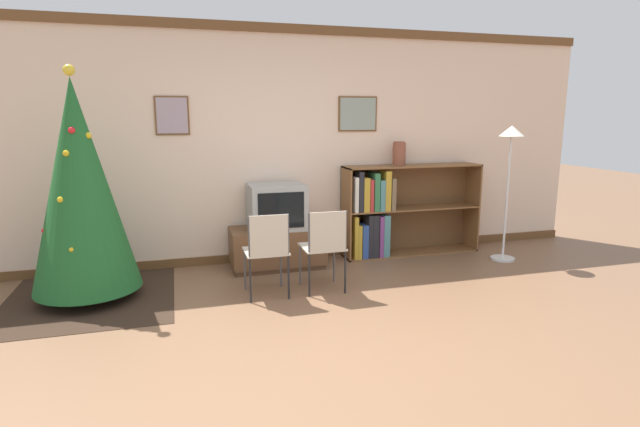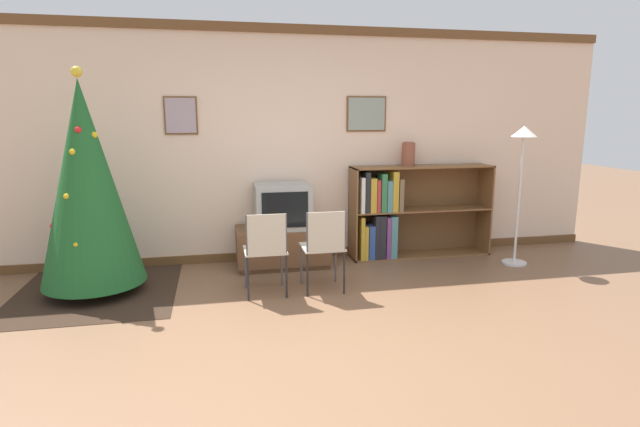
{
  "view_description": "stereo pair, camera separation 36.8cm",
  "coord_description": "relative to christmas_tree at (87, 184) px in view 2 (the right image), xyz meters",
  "views": [
    {
      "loc": [
        -1.07,
        -3.16,
        1.71
      ],
      "look_at": [
        0.25,
        1.4,
        0.77
      ],
      "focal_mm": 28.0,
      "sensor_mm": 36.0,
      "label": 1
    },
    {
      "loc": [
        -0.71,
        -3.25,
        1.71
      ],
      "look_at": [
        0.25,
        1.4,
        0.77
      ],
      "focal_mm": 28.0,
      "sensor_mm": 36.0,
      "label": 2
    }
  ],
  "objects": [
    {
      "name": "ground_plane",
      "position": [
        1.91,
        -1.74,
        -1.07
      ],
      "size": [
        24.0,
        24.0,
        0.0
      ],
      "primitive_type": "plane",
      "color": "brown"
    },
    {
      "name": "wall_back",
      "position": [
        1.91,
        0.85,
        0.29
      ],
      "size": [
        8.12,
        0.11,
        2.7
      ],
      "color": "beige",
      "rests_on": "ground_plane"
    },
    {
      "name": "area_rug",
      "position": [
        0.0,
        0.0,
        -1.06
      ],
      "size": [
        1.52,
        1.64,
        0.01
      ],
      "color": "#332319",
      "rests_on": "ground_plane"
    },
    {
      "name": "christmas_tree",
      "position": [
        0.0,
        0.0,
        0.0
      ],
      "size": [
        0.95,
        0.95,
        2.13
      ],
      "color": "maroon",
      "rests_on": "area_rug"
    },
    {
      "name": "tv_console",
      "position": [
        1.9,
        0.5,
        -0.84
      ],
      "size": [
        1.04,
        0.55,
        0.45
      ],
      "color": "#4C311E",
      "rests_on": "ground_plane"
    },
    {
      "name": "television",
      "position": [
        1.9,
        0.5,
        -0.37
      ],
      "size": [
        0.61,
        0.51,
        0.5
      ],
      "color": "#9E9E99",
      "rests_on": "tv_console"
    },
    {
      "name": "folding_chair_left",
      "position": [
        1.62,
        -0.44,
        -0.59
      ],
      "size": [
        0.4,
        0.4,
        0.82
      ],
      "color": "#BCB29E",
      "rests_on": "ground_plane"
    },
    {
      "name": "folding_chair_right",
      "position": [
        2.18,
        -0.44,
        -0.59
      ],
      "size": [
        0.4,
        0.4,
        0.82
      ],
      "color": "#BCB29E",
      "rests_on": "ground_plane"
    },
    {
      "name": "bookshelf",
      "position": [
        3.31,
        0.6,
        -0.53
      ],
      "size": [
        1.73,
        0.36,
        1.11
      ],
      "color": "brown",
      "rests_on": "ground_plane"
    },
    {
      "name": "vase",
      "position": [
        3.45,
        0.65,
        0.19
      ],
      "size": [
        0.16,
        0.16,
        0.29
      ],
      "color": "brown",
      "rests_on": "bookshelf"
    },
    {
      "name": "standing_lamp",
      "position": [
        4.56,
        0.03,
        0.15
      ],
      "size": [
        0.28,
        0.28,
        1.59
      ],
      "color": "silver",
      "rests_on": "ground_plane"
    }
  ]
}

